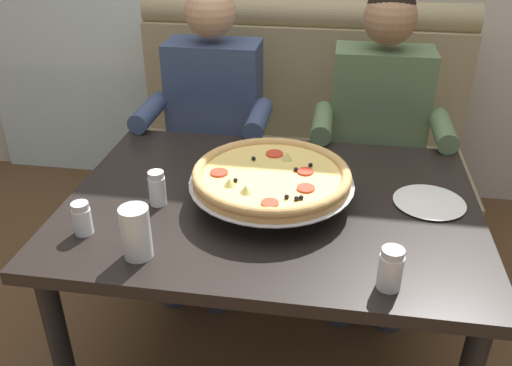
# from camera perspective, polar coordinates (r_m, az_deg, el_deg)

# --- Properties ---
(booth_bench) EXTENTS (1.59, 0.78, 1.13)m
(booth_bench) POSITION_cam_1_polar(r_m,az_deg,el_deg) (2.66, 4.22, 2.14)
(booth_bench) COLOR #998966
(booth_bench) RESTS_ON ground_plane
(dining_table) EXTENTS (1.27, 0.93, 0.73)m
(dining_table) POSITION_cam_1_polar(r_m,az_deg,el_deg) (1.72, 1.62, -4.21)
(dining_table) COLOR black
(dining_table) RESTS_ON ground_plane
(diner_left) EXTENTS (0.54, 0.64, 1.27)m
(diner_left) POSITION_cam_1_polar(r_m,az_deg,el_deg) (2.34, -4.93, 6.67)
(diner_left) COLOR #2D3342
(diner_left) RESTS_ON ground_plane
(diner_right) EXTENTS (0.54, 0.64, 1.27)m
(diner_right) POSITION_cam_1_polar(r_m,az_deg,el_deg) (2.28, 12.87, 5.46)
(diner_right) COLOR #2D3342
(diner_right) RESTS_ON ground_plane
(pizza) EXTENTS (0.50, 0.50, 0.12)m
(pizza) POSITION_cam_1_polar(r_m,az_deg,el_deg) (1.62, 1.55, 0.72)
(pizza) COLOR silver
(pizza) RESTS_ON dining_table
(shaker_parmesan) EXTENTS (0.05, 0.05, 0.10)m
(shaker_parmesan) POSITION_cam_1_polar(r_m,az_deg,el_deg) (1.58, -17.91, -3.80)
(shaker_parmesan) COLOR white
(shaker_parmesan) RESTS_ON dining_table
(shaker_pepper_flakes) EXTENTS (0.05, 0.05, 0.11)m
(shaker_pepper_flakes) POSITION_cam_1_polar(r_m,az_deg,el_deg) (1.66, -10.41, -0.78)
(shaker_pepper_flakes) COLOR white
(shaker_pepper_flakes) RESTS_ON dining_table
(shaker_oregano) EXTENTS (0.06, 0.06, 0.11)m
(shaker_oregano) POSITION_cam_1_polar(r_m,az_deg,el_deg) (1.35, 14.03, -9.06)
(shaker_oregano) COLOR white
(shaker_oregano) RESTS_ON dining_table
(plate_near_left) EXTENTS (0.22, 0.22, 0.02)m
(plate_near_left) POSITION_cam_1_polar(r_m,az_deg,el_deg) (1.74, 17.91, -1.77)
(plate_near_left) COLOR white
(plate_near_left) RESTS_ON dining_table
(drinking_glass) EXTENTS (0.08, 0.08, 0.15)m
(drinking_glass) POSITION_cam_1_polar(r_m,az_deg,el_deg) (1.43, -12.54, -5.47)
(drinking_glass) COLOR silver
(drinking_glass) RESTS_ON dining_table
(patio_chair) EXTENTS (0.40, 0.41, 0.86)m
(patio_chair) POSITION_cam_1_polar(r_m,az_deg,el_deg) (3.88, -13.79, 12.14)
(patio_chair) COLOR black
(patio_chair) RESTS_ON ground_plane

